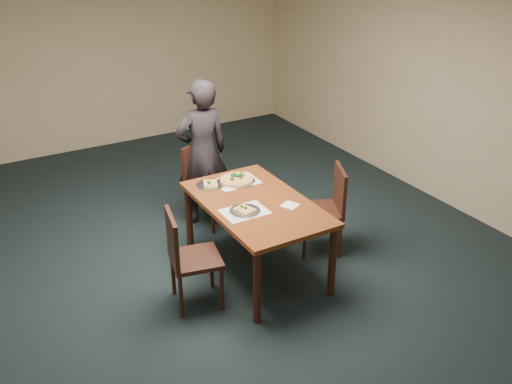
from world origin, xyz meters
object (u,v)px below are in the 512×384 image
dining_table (256,210)px  slice_plate_near (245,210)px  chair_right (328,205)px  diner (202,152)px  chair_left (187,254)px  pizza_pan (237,179)px  chair_far (204,179)px  slice_plate_far (210,184)px

dining_table → slice_plate_near: 0.24m
chair_right → diner: 1.50m
dining_table → chair_left: (-0.79, -0.16, -0.14)m
chair_right → diner: diner is taller
dining_table → chair_right: (0.82, -0.03, -0.14)m
pizza_pan → chair_left: bearing=-142.7°
pizza_pan → slice_plate_near: pizza_pan is taller
chair_right → slice_plate_near: 1.04m
chair_far → slice_plate_near: size_ratio=3.25×
chair_left → pizza_pan: size_ratio=2.52×
pizza_pan → slice_plate_far: bearing=169.7°
dining_table → diner: 1.21m
chair_far → chair_right: 1.44m
chair_left → chair_right: (1.61, 0.14, 0.00)m
dining_table → chair_left: chair_left is taller
chair_far → slice_plate_near: 1.32m
dining_table → chair_far: chair_far is taller
chair_right → dining_table: bearing=-67.0°
chair_right → chair_far: bearing=-120.9°
dining_table → pizza_pan: size_ratio=4.15×
chair_right → slice_plate_far: chair_right is taller
chair_left → slice_plate_far: chair_left is taller
chair_far → pizza_pan: chair_far is taller
chair_left → pizza_pan: chair_left is taller
chair_right → chair_left: bearing=-60.4°
slice_plate_near → slice_plate_far: (-0.02, 0.65, -0.00)m
chair_left → slice_plate_far: bearing=-27.8°
chair_left → slice_plate_far: 0.93m
diner → slice_plate_far: size_ratio=5.81×
slice_plate_near → slice_plate_far: 0.65m
chair_right → slice_plate_far: 1.20m
chair_right → diner: bearing=-122.1°
chair_far → chair_left: (-0.80, -1.32, 0.00)m
chair_left → diner: bearing=-18.6°
chair_far → slice_plate_far: 0.72m
chair_left → slice_plate_near: chair_left is taller
chair_right → pizza_pan: (-0.77, 0.51, 0.26)m
dining_table → chair_right: bearing=-1.7°
chair_right → diner: (-0.80, 1.23, 0.30)m
pizza_pan → chair_right: bearing=-33.4°
dining_table → chair_left: bearing=-168.4°
chair_far → chair_left: size_ratio=1.00×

